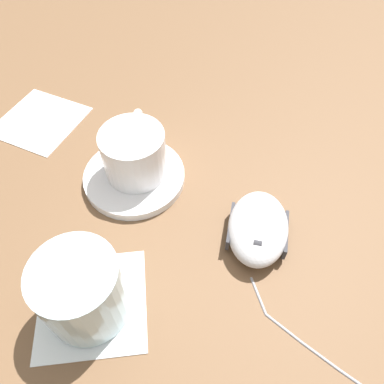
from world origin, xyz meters
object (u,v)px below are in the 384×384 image
object	(u,v)px
saucer	(134,177)
coffee_cup	(134,152)
computer_mouse	(258,228)
drinking_glass	(82,291)

from	to	relation	value
saucer	coffee_cup	xyz separation A→B (m)	(-0.01, 0.00, 0.04)
saucer	computer_mouse	xyz separation A→B (m)	(0.11, 0.14, 0.01)
computer_mouse	drinking_glass	xyz separation A→B (m)	(0.06, -0.19, 0.02)
saucer	drinking_glass	distance (m)	0.18
saucer	drinking_glass	size ratio (longest dim) A/B	1.59
computer_mouse	drinking_glass	size ratio (longest dim) A/B	1.42
drinking_glass	computer_mouse	bearing A→B (deg)	107.69
saucer	coffee_cup	bearing A→B (deg)	147.27
computer_mouse	drinking_glass	distance (m)	0.20
coffee_cup	saucer	bearing A→B (deg)	-32.73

